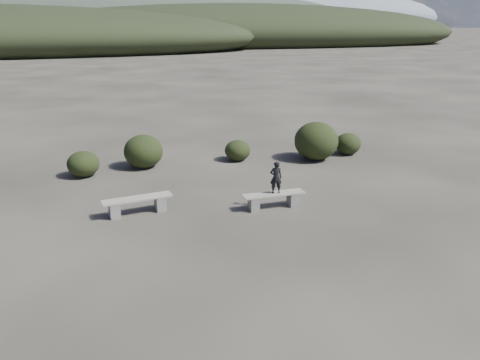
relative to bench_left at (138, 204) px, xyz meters
name	(u,v)px	position (x,y,z in m)	size (l,w,h in m)	color
ground	(283,278)	(2.64, -4.58, -0.30)	(1200.00, 1200.00, 0.00)	#2A2721
bench_left	(138,204)	(0.00, 0.00, 0.00)	(2.02, 0.67, 0.50)	slate
bench_right	(274,199)	(3.89, -0.73, -0.02)	(1.87, 0.40, 0.47)	slate
seated_person	(276,177)	(3.95, -0.73, 0.65)	(0.35, 0.23, 0.97)	black
shrub_a	(83,164)	(-1.51, 4.13, 0.16)	(1.13, 1.13, 0.92)	black
shrub_b	(143,151)	(0.68, 4.62, 0.33)	(1.47, 1.47, 1.26)	black
shrub_c	(238,150)	(4.36, 4.49, 0.11)	(1.03, 1.03, 0.82)	black
shrub_d	(316,141)	(7.41, 3.70, 0.46)	(1.75, 1.75, 1.53)	black
shrub_e	(348,144)	(9.04, 4.02, 0.15)	(1.08, 1.08, 0.90)	black
mountain_ridges	(81,15)	(-4.84, 334.48, 10.54)	(500.00, 400.00, 56.00)	black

